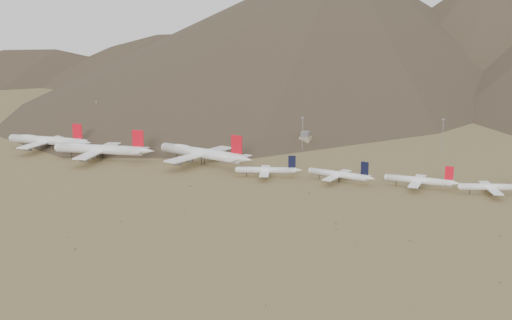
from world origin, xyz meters
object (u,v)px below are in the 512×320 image
at_px(widebody_west, 47,140).
at_px(narrowbody_a, 268,170).
at_px(narrowbody_b, 340,175).
at_px(control_tower, 305,140).
at_px(widebody_centre, 100,149).
at_px(widebody_east, 202,153).

bearing_deg(widebody_west, narrowbody_a, -9.06).
bearing_deg(narrowbody_b, widebody_west, -173.28).
height_order(widebody_west, control_tower, widebody_west).
distance_m(widebody_centre, narrowbody_a, 125.58).
distance_m(widebody_east, control_tower, 95.50).
bearing_deg(narrowbody_a, widebody_centre, 160.62).
bearing_deg(narrowbody_b, control_tower, 128.24).
bearing_deg(narrowbody_b, widebody_east, -176.84).
bearing_deg(widebody_east, narrowbody_b, 7.27).
bearing_deg(widebody_centre, widebody_east, 0.76).
xyz_separation_m(widebody_west, widebody_centre, (57.76, -11.94, 0.33)).
distance_m(widebody_west, widebody_centre, 58.99).
xyz_separation_m(widebody_centre, narrowbody_b, (170.27, 7.91, -2.95)).
height_order(widebody_west, widebody_centre, widebody_centre).
bearing_deg(widebody_east, narrowbody_a, -2.80).
bearing_deg(widebody_centre, control_tower, 29.17).
distance_m(widebody_west, control_tower, 194.80).
bearing_deg(control_tower, widebody_centre, -139.11).
bearing_deg(narrowbody_b, narrowbody_a, -164.34).
relative_size(widebody_centre, widebody_east, 0.95).
distance_m(narrowbody_a, narrowbody_b, 45.18).
bearing_deg(control_tower, widebody_west, -153.02).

